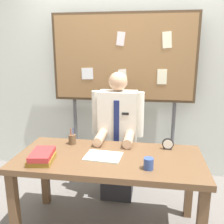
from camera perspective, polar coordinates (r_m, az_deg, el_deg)
back_wall at (r=3.26m, az=2.92°, el=9.23°), size 6.40×0.08×2.70m
desk at (r=2.24m, az=-0.70°, el=-12.11°), size 1.60×0.74×0.73m
person at (r=2.75m, az=1.27°, el=-6.68°), size 0.55×0.56×1.40m
bulletin_board at (r=3.04m, az=2.55°, el=11.63°), size 1.70×0.09×2.03m
book_stack at (r=2.17m, az=-15.57°, el=-9.68°), size 0.22×0.29×0.08m
open_notebook at (r=2.19m, az=-1.99°, el=-9.96°), size 0.32×0.25×0.01m
desk_clock at (r=2.39m, az=12.50°, el=-7.14°), size 0.10×0.04×0.10m
coffee_mug at (r=1.99m, az=8.26°, el=-11.47°), size 0.08×0.08×0.09m
pen_holder at (r=2.48m, az=-8.97°, el=-6.09°), size 0.07×0.07×0.16m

